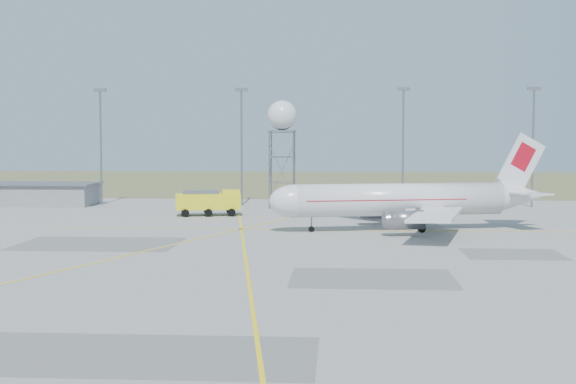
{
  "coord_description": "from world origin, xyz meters",
  "views": [
    {
      "loc": [
        7.2,
        -73.11,
        12.14
      ],
      "look_at": [
        -0.17,
        40.0,
        4.21
      ],
      "focal_mm": 50.0,
      "sensor_mm": 36.0,
      "label": 1
    }
  ],
  "objects": [
    {
      "name": "building_grey",
      "position": [
        -45.0,
        64.0,
        1.97
      ],
      "size": [
        19.0,
        10.0,
        3.9
      ],
      "color": "gray",
      "rests_on": "ground"
    },
    {
      "name": "radar_tower",
      "position": [
        -2.59,
        61.81,
        10.18
      ],
      "size": [
        5.01,
        5.01,
        18.13
      ],
      "color": "slate",
      "rests_on": "ground"
    },
    {
      "name": "mast_d",
      "position": [
        40.0,
        66.0,
        12.07
      ],
      "size": [
        2.2,
        0.5,
        20.5
      ],
      "color": "slate",
      "rests_on": "ground"
    },
    {
      "name": "mast_b",
      "position": [
        -10.0,
        66.0,
        12.07
      ],
      "size": [
        2.2,
        0.5,
        20.5
      ],
      "color": "slate",
      "rests_on": "ground"
    },
    {
      "name": "mast_c",
      "position": [
        18.0,
        66.0,
        12.07
      ],
      "size": [
        2.2,
        0.5,
        20.5
      ],
      "color": "slate",
      "rests_on": "ground"
    },
    {
      "name": "fire_truck",
      "position": [
        -12.62,
        47.59,
        1.88
      ],
      "size": [
        10.26,
        5.49,
        3.92
      ],
      "rotation": [
        0.0,
        0.0,
        0.2
      ],
      "color": "yellow",
      "rests_on": "ground"
    },
    {
      "name": "grass_strip",
      "position": [
        0.0,
        140.0,
        0.01
      ],
      "size": [
        400.0,
        120.0,
        0.03
      ],
      "primitive_type": "cube",
      "color": "#575E33",
      "rests_on": "ground"
    },
    {
      "name": "ground",
      "position": [
        0.0,
        0.0,
        0.0
      ],
      "size": [
        400.0,
        400.0,
        0.0
      ],
      "primitive_type": "plane",
      "color": "#9A9A95",
      "rests_on": "ground"
    },
    {
      "name": "mast_a",
      "position": [
        -35.0,
        66.0,
        12.07
      ],
      "size": [
        2.2,
        0.5,
        20.5
      ],
      "color": "slate",
      "rests_on": "ground"
    },
    {
      "name": "airliner_main",
      "position": [
        15.41,
        30.6,
        3.86
      ],
      "size": [
        36.76,
        35.06,
        12.6
      ],
      "rotation": [
        0.0,
        0.0,
        3.37
      ],
      "color": "silver",
      "rests_on": "ground"
    }
  ]
}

